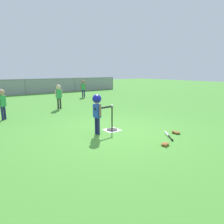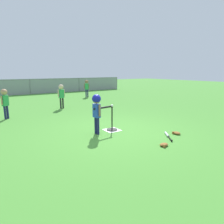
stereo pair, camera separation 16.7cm
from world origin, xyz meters
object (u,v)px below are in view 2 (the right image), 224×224
batting_tee (112,126)px  spare_bat_silver (167,135)px  batter_child (97,106)px  fielder_near_right (5,100)px  glove_near_bats (164,145)px  baseball_on_tee (112,106)px  fielder_deep_center (87,86)px  fielder_deep_left (61,93)px  glove_by_plate (177,133)px

batting_tee → spare_bat_silver: size_ratio=1.21×
spare_bat_silver → batter_child: bearing=140.0°
fielder_near_right → batter_child: bearing=-60.7°
glove_near_bats → baseball_on_tee: bearing=99.8°
baseball_on_tee → fielder_deep_center: (2.79, 7.19, 0.00)m
batting_tee → baseball_on_tee: (0.00, -0.00, 0.63)m
batting_tee → fielder_deep_left: (-0.03, 4.18, 0.61)m
fielder_deep_center → batter_child: bearing=-114.6°
spare_bat_silver → batting_tee: bearing=125.5°
glove_near_bats → fielder_deep_center: bearing=74.4°
fielder_near_right → glove_near_bats: fielder_near_right is taller
fielder_near_right → fielder_deep_center: bearing=36.6°
batting_tee → glove_near_bats: (0.30, -1.74, -0.08)m
baseball_on_tee → spare_bat_silver: size_ratio=0.13×
baseball_on_tee → fielder_near_right: bearing=126.3°
batting_tee → batter_child: size_ratio=0.63×
fielder_deep_center → fielder_near_right: (-5.22, -3.88, -0.03)m
fielder_deep_center → glove_near_bats: fielder_deep_center is taller
batting_tee → batter_child: (-0.54, -0.07, 0.68)m
glove_by_plate → spare_bat_silver: bearing=175.8°
batting_tee → fielder_near_right: fielder_near_right is taller
batter_child → glove_near_bats: (0.84, -1.67, -0.76)m
fielder_near_right → spare_bat_silver: fielder_near_right is taller
spare_bat_silver → glove_near_bats: glove_near_bats is taller
fielder_near_right → glove_by_plate: fielder_near_right is taller
fielder_deep_left → fielder_near_right: fielder_deep_left is taller
batter_child → spare_bat_silver: 2.07m
fielder_near_right → glove_near_bats: bearing=-61.5°
glove_near_bats → batter_child: bearing=116.8°
fielder_near_right → glove_near_bats: size_ratio=4.93×
batting_tee → fielder_deep_center: 7.74m
spare_bat_silver → glove_near_bats: 0.76m
baseball_on_tee → glove_near_bats: bearing=-80.2°
fielder_deep_left → glove_near_bats: 5.96m
fielder_near_right → glove_by_plate: (3.71, -4.64, -0.67)m
fielder_deep_center → spare_bat_silver: size_ratio=1.98×
batting_tee → fielder_near_right: bearing=126.3°
fielder_deep_left → fielder_near_right: bearing=-160.1°
fielder_deep_left → spare_bat_silver: bearing=-80.1°
baseball_on_tee → fielder_near_right: (-2.43, 3.31, -0.03)m
batter_child → fielder_deep_center: 7.99m
fielder_deep_center → glove_by_plate: 8.68m
baseball_on_tee → fielder_deep_left: fielder_deep_left is taller
fielder_near_right → spare_bat_silver: 5.75m
fielder_deep_left → glove_near_bats: bearing=-86.8°
fielder_deep_left → fielder_deep_center: fielder_deep_center is taller
spare_bat_silver → fielder_near_right: bearing=126.1°
baseball_on_tee → batter_child: size_ratio=0.07×
batter_child → spare_bat_silver: (1.47, -1.23, -0.76)m
baseball_on_tee → glove_near_bats: (0.30, -1.74, -0.70)m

